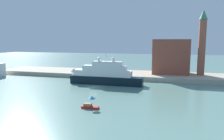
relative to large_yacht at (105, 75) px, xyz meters
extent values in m
plane|color=slate|center=(-2.26, -6.45, -3.41)|extent=(400.00, 400.00, 0.00)
cube|color=#ADA38E|center=(-2.26, 19.09, -2.51)|extent=(110.00, 19.07, 1.80)
cube|color=black|center=(0.39, 0.00, -1.91)|extent=(26.89, 4.03, 3.02)
cube|color=white|center=(-0.96, 0.00, 0.67)|extent=(21.51, 3.71, 2.14)
cube|color=white|center=(-0.15, 0.00, 2.61)|extent=(16.14, 3.39, 1.75)
cube|color=white|center=(0.93, 0.00, 4.28)|extent=(10.76, 3.07, 1.59)
cylinder|color=silver|center=(0.39, 0.00, 6.83)|extent=(0.16, 0.16, 3.51)
sphere|color=white|center=(3.08, 0.00, 5.79)|extent=(1.44, 1.44, 1.44)
sphere|color=white|center=(-2.30, 0.00, 5.79)|extent=(1.44, 1.44, 1.44)
cube|color=#B22319|center=(5.38, -28.13, -3.14)|extent=(4.06, 1.42, 0.54)
cube|color=#8C6647|center=(4.77, -28.13, -2.56)|extent=(1.79, 1.14, 0.63)
cylinder|color=#B2B2B2|center=(5.78, -28.13, -1.96)|extent=(0.06, 0.06, 1.82)
cone|color=teal|center=(5.78, -28.13, -0.73)|extent=(1.87, 1.87, 0.65)
cube|color=brown|center=(22.79, 22.03, 5.74)|extent=(15.10, 10.80, 14.71)
cube|color=#93513D|center=(34.80, 21.01, 9.64)|extent=(2.57, 2.57, 22.50)
cone|color=#387A5B|center=(34.80, 21.01, 22.88)|extent=(3.34, 3.34, 3.98)
cube|color=silver|center=(-18.13, 14.48, -1.24)|extent=(4.49, 1.76, 0.74)
cube|color=#262D33|center=(-18.36, 14.48, -0.57)|extent=(2.69, 1.59, 0.60)
cylinder|color=#4C4C4C|center=(-13.59, 12.40, -0.85)|extent=(0.36, 0.36, 1.53)
sphere|color=tan|center=(-13.59, 12.40, 0.03)|extent=(0.24, 0.24, 0.24)
cylinder|color=black|center=(5.34, 11.17, -1.23)|extent=(0.40, 0.40, 0.77)
camera|label=1|loc=(23.81, -73.81, 12.27)|focal=34.50mm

